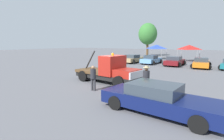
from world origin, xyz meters
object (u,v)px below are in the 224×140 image
canopy_tent_blue (156,47)px  tow_truck (110,71)px  parked_car_tan (133,59)px  tree_left (148,34)px  person_near_truck (146,78)px  traffic_cone (109,73)px  utility_pole (147,39)px  person_at_hood (93,76)px  parked_car_orange (201,63)px  foreground_car (158,99)px  canopy_tent_red (189,47)px  parked_car_skyblue (151,60)px  parked_car_maroon (175,61)px

canopy_tent_blue → tow_truck: bearing=-79.3°
parked_car_tan → tree_left: 16.46m
person_near_truck → tree_left: (-12.62, 30.97, 4.26)m
traffic_cone → utility_pole: 32.40m
tow_truck → person_at_hood: size_ratio=3.44×
parked_car_tan → parked_car_orange: bearing=-84.6°
foreground_car → traffic_cone: foreground_car is taller
parked_car_tan → canopy_tent_red: (7.01, 7.44, 1.80)m
person_at_hood → utility_pole: bearing=12.8°
tree_left → traffic_cone: bearing=-75.4°
parked_car_skyblue → tree_left: (-6.81, 15.00, 4.69)m
person_near_truck → parked_car_maroon: bearing=173.8°
person_at_hood → canopy_tent_red: (1.63, 23.97, 1.48)m
parked_car_maroon → foreground_car: bearing=-167.3°
tow_truck → foreground_car: 6.47m
tow_truck → parked_car_tan: size_ratio=1.29×
parked_car_skyblue → utility_pole: size_ratio=0.54×
canopy_tent_blue → parked_car_skyblue: bearing=-75.2°
tow_truck → person_near_truck: bearing=-18.7°
tow_truck → utility_pole: (-10.80, 33.59, 3.37)m
canopy_tent_blue → parked_car_tan: bearing=-94.9°
tow_truck → parked_car_orange: 14.55m
parked_car_orange → canopy_tent_red: size_ratio=1.49×
person_near_truck → canopy_tent_blue: size_ratio=0.55×
parked_car_maroon → tree_left: bearing=34.9°
canopy_tent_red → tree_left: 13.71m
tow_truck → parked_car_maroon: size_ratio=1.35×
tow_truck → parked_car_skyblue: size_ratio=1.33×
foreground_car → parked_car_maroon: size_ratio=1.28×
tow_truck → parked_car_maroon: (1.53, 13.90, -0.29)m
canopy_tent_red → tree_left: size_ratio=0.40×
person_near_truck → parked_car_maroon: person_near_truck is taller
parked_car_orange → canopy_tent_red: 8.48m
parked_car_tan → utility_pole: (-5.78, 19.60, 3.66)m
foreground_car → canopy_tent_blue: (-9.50, 26.46, 1.80)m
canopy_tent_blue → canopy_tent_red: 6.39m
tow_truck → traffic_cone: size_ratio=10.52×
person_near_truck → foreground_car: bearing=20.6°
person_at_hood → parked_car_skyblue: bearing=3.8°
canopy_tent_red → tree_left: tree_left is taller
canopy_tent_red → foreground_car: bearing=-82.7°
foreground_car → canopy_tent_blue: canopy_tent_blue is taller
person_near_truck → parked_car_tan: person_near_truck is taller
traffic_cone → person_at_hood: bearing=-66.1°
tow_truck → foreground_car: bearing=-30.4°
person_near_truck → traffic_cone: 7.24m
parked_car_tan → parked_car_skyblue: size_ratio=1.03×
tree_left → person_near_truck: bearing=-67.8°
person_near_truck → person_at_hood: person_near_truck is taller
utility_pole → canopy_tent_red: bearing=-43.5°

